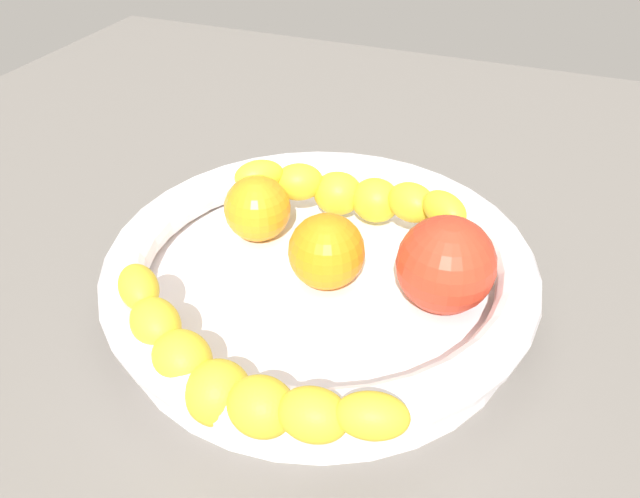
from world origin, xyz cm
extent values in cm
cube|color=slate|center=(0.00, 0.00, 1.50)|extent=(120.00, 120.00, 3.00)
cylinder|color=white|center=(0.00, 0.00, 4.13)|extent=(30.52, 30.52, 2.25)
torus|color=white|center=(0.00, 0.00, 6.92)|extent=(32.85, 32.85, 3.33)
ellipsoid|color=yellow|center=(9.98, -9.05, 9.40)|extent=(4.73, 4.80, 2.62)
ellipsoid|color=yellow|center=(11.97, -6.55, 8.69)|extent=(4.85, 5.14, 3.10)
ellipsoid|color=yellow|center=(13.50, -3.74, 7.98)|extent=(4.93, 5.21, 3.57)
ellipsoid|color=yellow|center=(14.54, -0.72, 7.27)|extent=(4.92, 4.98, 4.04)
ellipsoid|color=yellow|center=(15.06, 2.43, 7.98)|extent=(3.88, 4.38, 3.57)
ellipsoid|color=yellow|center=(15.05, 5.63, 8.69)|extent=(3.45, 4.37, 3.10)
ellipsoid|color=yellow|center=(14.50, 8.77, 9.40)|extent=(3.58, 4.65, 2.62)
ellipsoid|color=yellow|center=(-6.56, 7.79, 9.75)|extent=(4.65, 4.99, 2.65)
ellipsoid|color=yellow|center=(-8.18, 4.82, 8.77)|extent=(4.53, 5.11, 3.22)
ellipsoid|color=yellow|center=(-8.96, 1.53, 7.79)|extent=(4.19, 4.59, 3.80)
ellipsoid|color=yellow|center=(-8.84, -1.86, 7.79)|extent=(4.46, 4.82, 3.80)
ellipsoid|color=yellow|center=(-7.83, -5.09, 8.77)|extent=(4.72, 5.21, 3.22)
ellipsoid|color=yellow|center=(-6.00, -7.93, 9.75)|extent=(4.77, 4.95, 2.65)
sphere|color=orange|center=(-3.69, -7.07, 8.03)|extent=(5.55, 5.55, 5.55)
sphere|color=orange|center=(-0.33, 0.53, 8.16)|extent=(5.82, 5.82, 5.82)
sphere|color=red|center=(-0.81, 9.34, 8.84)|extent=(7.17, 7.17, 7.17)
camera|label=1|loc=(36.58, 14.60, 36.77)|focal=36.36mm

